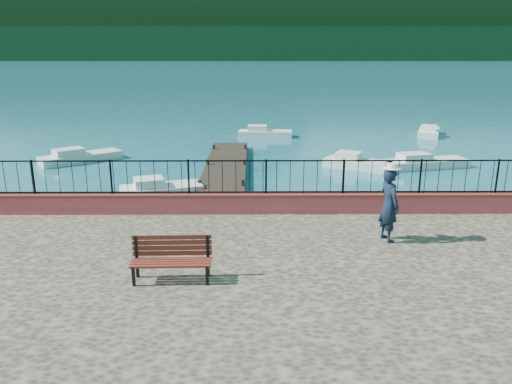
{
  "coord_description": "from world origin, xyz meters",
  "views": [
    {
      "loc": [
        -0.69,
        -10.03,
        5.73
      ],
      "look_at": [
        -0.6,
        2.0,
        2.3
      ],
      "focal_mm": 35.0,
      "sensor_mm": 36.0,
      "label": 1
    }
  ],
  "objects_px": {
    "boat_2": "(426,160)",
    "boat_4": "(265,131)",
    "person": "(389,205)",
    "boat_5": "(429,130)",
    "park_bench": "(172,268)",
    "boat_0": "(161,186)",
    "boat_3": "(81,154)",
    "boat_1": "(358,160)"
  },
  "relations": [
    {
      "from": "person",
      "to": "boat_4",
      "type": "bearing_deg",
      "value": -12.02
    },
    {
      "from": "boat_2",
      "to": "boat_3",
      "type": "relative_size",
      "value": 1.03
    },
    {
      "from": "boat_5",
      "to": "boat_0",
      "type": "bearing_deg",
      "value": 153.87
    },
    {
      "from": "boat_0",
      "to": "boat_5",
      "type": "xyz_separation_m",
      "value": [
        15.99,
        14.74,
        0.0
      ]
    },
    {
      "from": "person",
      "to": "boat_4",
      "type": "xyz_separation_m",
      "value": [
        -2.43,
        22.4,
        -1.71
      ]
    },
    {
      "from": "park_bench",
      "to": "boat_1",
      "type": "height_order",
      "value": "park_bench"
    },
    {
      "from": "boat_0",
      "to": "park_bench",
      "type": "bearing_deg",
      "value": -96.98
    },
    {
      "from": "boat_0",
      "to": "boat_3",
      "type": "distance_m",
      "value": 8.45
    },
    {
      "from": "boat_3",
      "to": "boat_1",
      "type": "bearing_deg",
      "value": -45.18
    },
    {
      "from": "boat_3",
      "to": "boat_4",
      "type": "bearing_deg",
      "value": -0.72
    },
    {
      "from": "boat_2",
      "to": "boat_4",
      "type": "relative_size",
      "value": 1.19
    },
    {
      "from": "person",
      "to": "boat_3",
      "type": "relative_size",
      "value": 0.44
    },
    {
      "from": "park_bench",
      "to": "person",
      "type": "relative_size",
      "value": 0.9
    },
    {
      "from": "boat_0",
      "to": "boat_1",
      "type": "bearing_deg",
      "value": 9.9
    },
    {
      "from": "boat_1",
      "to": "boat_5",
      "type": "xyz_separation_m",
      "value": [
        6.98,
        9.9,
        0.0
      ]
    },
    {
      "from": "boat_0",
      "to": "boat_4",
      "type": "relative_size",
      "value": 0.9
    },
    {
      "from": "person",
      "to": "boat_0",
      "type": "height_order",
      "value": "person"
    },
    {
      "from": "boat_5",
      "to": "boat_2",
      "type": "bearing_deg",
      "value": -178.61
    },
    {
      "from": "boat_0",
      "to": "boat_5",
      "type": "distance_m",
      "value": 21.75
    },
    {
      "from": "boat_5",
      "to": "boat_3",
      "type": "bearing_deg",
      "value": 132.28
    },
    {
      "from": "boat_0",
      "to": "boat_5",
      "type": "bearing_deg",
      "value": 24.33
    },
    {
      "from": "boat_0",
      "to": "boat_2",
      "type": "distance_m",
      "value": 13.38
    },
    {
      "from": "park_bench",
      "to": "boat_0",
      "type": "xyz_separation_m",
      "value": [
        -2.07,
        10.29,
        -1.08
      ]
    },
    {
      "from": "boat_2",
      "to": "boat_1",
      "type": "bearing_deg",
      "value": 168.15
    },
    {
      "from": "boat_4",
      "to": "boat_0",
      "type": "bearing_deg",
      "value": -104.85
    },
    {
      "from": "boat_0",
      "to": "boat_3",
      "type": "height_order",
      "value": "same"
    },
    {
      "from": "park_bench",
      "to": "boat_3",
      "type": "height_order",
      "value": "park_bench"
    },
    {
      "from": "person",
      "to": "boat_4",
      "type": "relative_size",
      "value": 0.5
    },
    {
      "from": "boat_1",
      "to": "boat_3",
      "type": "relative_size",
      "value": 0.79
    },
    {
      "from": "boat_2",
      "to": "boat_3",
      "type": "height_order",
      "value": "same"
    },
    {
      "from": "boat_0",
      "to": "boat_5",
      "type": "height_order",
      "value": "same"
    },
    {
      "from": "park_bench",
      "to": "boat_4",
      "type": "distance_m",
      "value": 24.74
    },
    {
      "from": "boat_4",
      "to": "boat_3",
      "type": "bearing_deg",
      "value": -139.06
    },
    {
      "from": "boat_3",
      "to": "boat_5",
      "type": "xyz_separation_m",
      "value": [
        21.41,
        8.25,
        0.0
      ]
    },
    {
      "from": "park_bench",
      "to": "boat_4",
      "type": "relative_size",
      "value": 0.45
    },
    {
      "from": "boat_5",
      "to": "boat_4",
      "type": "bearing_deg",
      "value": 113.43
    },
    {
      "from": "person",
      "to": "boat_5",
      "type": "bearing_deg",
      "value": -39.63
    },
    {
      "from": "boat_0",
      "to": "boat_3",
      "type": "bearing_deg",
      "value": 111.49
    },
    {
      "from": "park_bench",
      "to": "boat_2",
      "type": "distance_m",
      "value": 18.44
    },
    {
      "from": "boat_1",
      "to": "boat_3",
      "type": "height_order",
      "value": "same"
    },
    {
      "from": "boat_4",
      "to": "park_bench",
      "type": "bearing_deg",
      "value": -92.89
    },
    {
      "from": "boat_5",
      "to": "park_bench",
      "type": "bearing_deg",
      "value": 172.11
    }
  ]
}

